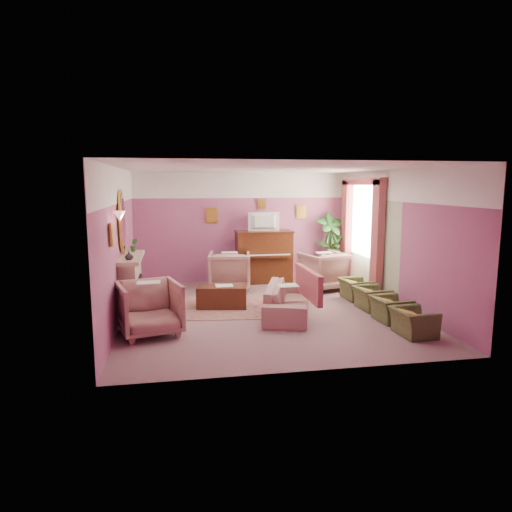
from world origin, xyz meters
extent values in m
cube|color=#846167|center=(0.00, 0.00, 0.00)|extent=(5.50, 6.00, 0.01)
cube|color=white|center=(0.00, 0.00, 2.80)|extent=(5.50, 6.00, 0.01)
cube|color=#885080|center=(0.00, 3.00, 1.40)|extent=(5.50, 0.02, 2.80)
cube|color=#885080|center=(0.00, -3.00, 1.40)|extent=(5.50, 0.02, 2.80)
cube|color=#885080|center=(-2.75, 0.00, 1.40)|extent=(0.02, 6.00, 2.80)
cube|color=#885080|center=(2.75, 0.00, 1.40)|extent=(0.02, 6.00, 2.80)
cube|color=white|center=(0.00, 2.99, 2.47)|extent=(5.50, 0.01, 0.65)
cube|color=#AEC09C|center=(2.73, 1.30, 1.07)|extent=(0.01, 3.00, 2.15)
cube|color=tan|center=(-2.59, 0.20, 0.55)|extent=(0.30, 1.40, 1.10)
cube|color=black|center=(-2.49, 0.20, 0.40)|extent=(0.18, 0.72, 0.68)
cube|color=#F72D00|center=(-2.45, 0.20, 0.22)|extent=(0.06, 0.54, 0.10)
cube|color=tan|center=(-2.56, 0.20, 1.12)|extent=(0.40, 1.55, 0.07)
cube|color=tan|center=(-2.39, 0.20, 0.01)|extent=(0.55, 1.50, 0.02)
ellipsoid|color=#B9902E|center=(-2.70, 0.20, 1.80)|extent=(0.04, 0.72, 1.20)
ellipsoid|color=white|center=(-2.67, 0.20, 1.80)|extent=(0.01, 0.60, 1.06)
cone|color=#ECAB92|center=(-2.62, -0.85, 1.98)|extent=(0.20, 0.20, 0.16)
cube|color=#421E0E|center=(0.50, 2.68, 0.65)|extent=(1.40, 0.60, 1.30)
cube|color=#421E0E|center=(0.50, 2.33, 0.72)|extent=(1.30, 0.12, 0.06)
cube|color=white|center=(0.50, 2.33, 0.76)|extent=(1.20, 0.08, 0.02)
cube|color=#421E0E|center=(0.50, 2.68, 1.31)|extent=(1.45, 0.65, 0.04)
imported|color=black|center=(0.50, 2.63, 1.60)|extent=(0.80, 0.12, 0.48)
cube|color=#B9902E|center=(-0.80, 2.96, 1.72)|extent=(0.30, 0.03, 0.38)
cube|color=#B9902E|center=(1.55, 2.96, 1.78)|extent=(0.26, 0.03, 0.34)
cube|color=#B9902E|center=(0.50, 2.96, 2.00)|extent=(0.22, 0.03, 0.26)
cube|color=#B9902E|center=(-2.71, -1.20, 1.72)|extent=(0.03, 0.28, 0.36)
cube|color=beige|center=(2.70, 1.55, 1.70)|extent=(0.03, 1.40, 1.80)
cube|color=#A4474E|center=(2.62, 0.63, 1.30)|extent=(0.16, 0.34, 2.60)
cube|color=#A4474E|center=(2.62, 2.47, 1.30)|extent=(0.16, 0.34, 2.60)
cube|color=#A4474E|center=(2.62, 1.55, 2.56)|extent=(0.16, 2.20, 0.16)
imported|color=#246022|center=(-2.55, 0.75, 1.29)|extent=(0.16, 0.16, 0.28)
imported|color=white|center=(-2.55, -0.30, 1.23)|extent=(0.16, 0.16, 0.16)
cube|color=#8C5B53|center=(-0.75, 0.40, 0.01)|extent=(2.71, 2.11, 0.01)
cube|color=#452112|center=(-0.82, 0.42, 0.23)|extent=(1.07, 0.66, 0.45)
cube|color=white|center=(-0.77, 0.42, 0.46)|extent=(0.35, 0.28, 0.01)
imported|color=tan|center=(0.38, -0.34, 0.41)|extent=(0.67, 2.02, 0.82)
cube|color=#A4474E|center=(0.78, -0.34, 0.60)|extent=(0.10, 1.53, 0.56)
imported|color=tan|center=(-0.46, 2.05, 0.50)|extent=(0.96, 0.96, 1.00)
imported|color=tan|center=(1.75, 1.62, 0.50)|extent=(0.96, 0.96, 1.00)
imported|color=tan|center=(-2.18, -1.05, 0.50)|extent=(0.96, 0.96, 1.00)
imported|color=#4C562C|center=(2.14, -1.89, 0.30)|extent=(0.49, 0.70, 0.60)
imported|color=#4C562C|center=(2.14, -1.07, 0.30)|extent=(0.49, 0.70, 0.60)
imported|color=#4C562C|center=(2.14, -0.25, 0.30)|extent=(0.49, 0.70, 0.60)
imported|color=#4C562C|center=(2.14, 0.57, 0.30)|extent=(0.49, 0.70, 0.60)
cylinder|color=silver|center=(2.26, 2.54, 0.35)|extent=(0.52, 0.52, 0.70)
imported|color=#246022|center=(2.26, 2.54, 0.87)|extent=(0.30, 0.30, 0.34)
imported|color=#246022|center=(2.38, 2.44, 0.84)|extent=(0.16, 0.16, 0.28)
cylinder|color=#AA6E4B|center=(2.25, 2.63, 0.17)|extent=(0.34, 0.34, 0.34)
imported|color=#246022|center=(2.25, 2.63, 1.06)|extent=(0.76, 0.76, 1.44)
camera|label=1|loc=(-1.73, -8.62, 2.49)|focal=32.00mm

